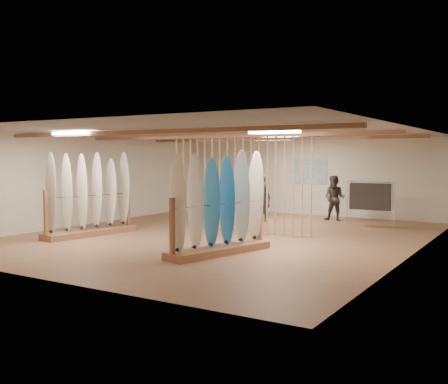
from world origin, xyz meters
The scene contains 16 objects.
floor centered at (0.00, 0.00, 0.00)m, with size 12.00×12.00×0.00m, color #9C6C4B.
ceiling centered at (0.00, 0.00, 2.80)m, with size 12.00×12.00×0.00m, color gray.
wall_back centered at (0.00, 6.00, 1.40)m, with size 12.00×12.00×0.00m, color silver.
wall_front centered at (0.00, -6.00, 1.40)m, with size 12.00×12.00×0.00m, color silver.
wall_left centered at (-5.00, 0.00, 1.40)m, with size 12.00×12.00×0.00m, color silver.
wall_right centered at (5.00, 0.00, 1.40)m, with size 12.00×12.00×0.00m, color silver.
ceiling_slats centered at (0.00, 0.00, 2.72)m, with size 9.50×6.12×0.10m, color #9C6947.
light_panels centered at (0.00, 0.00, 2.74)m, with size 1.20×0.35×0.06m, color white.
bamboo_partition centered at (0.00, 0.80, 1.40)m, with size 4.45×0.05×2.78m.
poster centered at (0.00, 5.98, 1.60)m, with size 1.40×0.03×0.90m, color #3792C1.
rack_left centered at (-3.15, -1.90, 0.75)m, with size 1.05×2.79×2.20m.
rack_right centered at (1.30, -2.32, 0.76)m, with size 1.28×2.82×2.22m.
clothing_rack_a centered at (-2.35, 5.12, 0.94)m, with size 1.33×0.55×1.44m.
clothing_rack_b centered at (2.88, 3.95, 0.93)m, with size 1.34×0.37×1.43m.
shopper_a centered at (-0.56, 3.35, 0.89)m, with size 0.65×0.44×1.78m, color #29272F.
shopper_b centered at (1.45, 4.71, 0.87)m, with size 0.84×0.65×1.73m, color #3D372F.
Camera 1 is at (7.44, -12.11, 2.19)m, focal length 42.00 mm.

